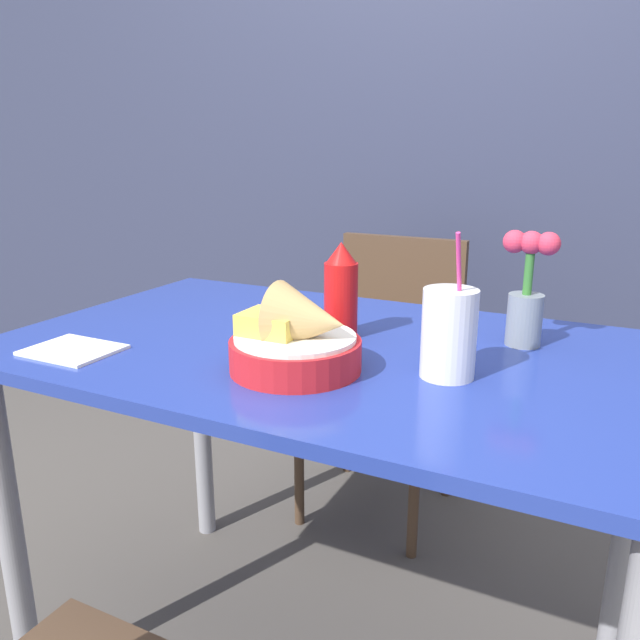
# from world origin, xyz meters

# --- Properties ---
(wall_window) EXTENTS (7.00, 0.06, 2.60)m
(wall_window) POSITION_xyz_m (0.00, 1.24, 1.30)
(wall_window) COLOR #2D334C
(wall_window) RESTS_ON ground_plane
(dining_table) EXTENTS (1.23, 0.75, 0.76)m
(dining_table) POSITION_xyz_m (0.00, 0.00, 0.66)
(dining_table) COLOR #233893
(dining_table) RESTS_ON ground_plane
(chair_far_window) EXTENTS (0.40, 0.40, 0.85)m
(chair_far_window) POSITION_xyz_m (-0.14, 0.74, 0.51)
(chair_far_window) COLOR #473323
(chair_far_window) RESTS_ON ground_plane
(food_basket) EXTENTS (0.22, 0.22, 0.15)m
(food_basket) POSITION_xyz_m (0.02, -0.15, 0.82)
(food_basket) COLOR red
(food_basket) RESTS_ON dining_table
(ketchup_bottle) EXTENTS (0.07, 0.07, 0.19)m
(ketchup_bottle) POSITION_xyz_m (-0.00, 0.06, 0.85)
(ketchup_bottle) COLOR red
(ketchup_bottle) RESTS_ON dining_table
(drink_cup) EXTENTS (0.09, 0.09, 0.24)m
(drink_cup) POSITION_xyz_m (0.25, -0.06, 0.83)
(drink_cup) COLOR silver
(drink_cup) RESTS_ON dining_table
(flower_vase) EXTENTS (0.10, 0.06, 0.21)m
(flower_vase) POSITION_xyz_m (0.33, 0.16, 0.86)
(flower_vase) COLOR gray
(flower_vase) RESTS_ON dining_table
(napkin) EXTENTS (0.16, 0.13, 0.01)m
(napkin) POSITION_xyz_m (-0.40, -0.25, 0.77)
(napkin) COLOR white
(napkin) RESTS_ON dining_table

